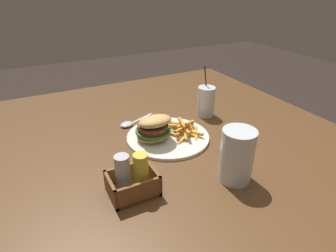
# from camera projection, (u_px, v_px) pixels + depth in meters

# --- Properties ---
(dining_table) EXTENTS (1.26, 1.35, 0.71)m
(dining_table) POSITION_uv_depth(u_px,v_px,m) (170.00, 174.00, 0.98)
(dining_table) COLOR brown
(dining_table) RESTS_ON ground_plane
(meal_plate_near) EXTENTS (0.28, 0.28, 0.11)m
(meal_plate_near) POSITION_uv_depth(u_px,v_px,m) (162.00, 132.00, 0.94)
(meal_plate_near) COLOR white
(meal_plate_near) RESTS_ON dining_table
(beer_glass) EXTENTS (0.09, 0.09, 0.15)m
(beer_glass) POSITION_uv_depth(u_px,v_px,m) (237.00, 157.00, 0.74)
(beer_glass) COLOR silver
(beer_glass) RESTS_ON dining_table
(juice_glass) EXTENTS (0.07, 0.07, 0.20)m
(juice_glass) POSITION_uv_depth(u_px,v_px,m) (206.00, 102.00, 1.10)
(juice_glass) COLOR silver
(juice_glass) RESTS_ON dining_table
(spoon) EXTENTS (0.16, 0.09, 0.01)m
(spoon) POSITION_uv_depth(u_px,v_px,m) (128.00, 124.00, 1.05)
(spoon) COLOR silver
(spoon) RESTS_ON dining_table
(condiment_caddy) EXTENTS (0.12, 0.09, 0.12)m
(condiment_caddy) POSITION_uv_depth(u_px,v_px,m) (133.00, 180.00, 0.70)
(condiment_caddy) COLOR brown
(condiment_caddy) RESTS_ON dining_table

